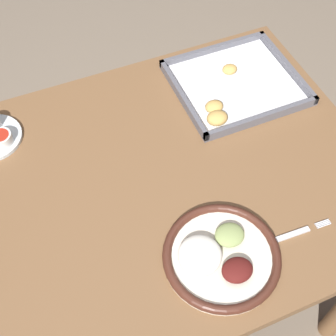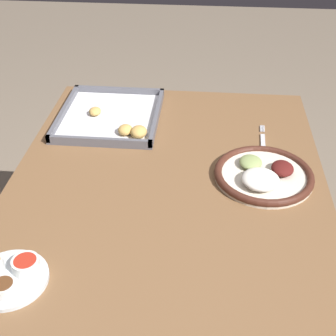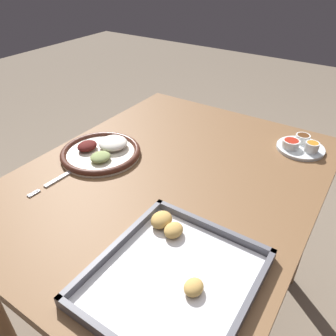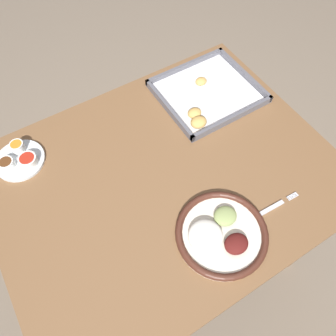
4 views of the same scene
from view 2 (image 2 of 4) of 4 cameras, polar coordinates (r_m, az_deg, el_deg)
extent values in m
cube|color=brown|center=(1.19, -0.04, -2.02)|extent=(1.01, 0.80, 0.03)
cylinder|color=brown|center=(1.79, 12.56, -2.95)|extent=(0.06, 0.06, 0.69)
cylinder|color=brown|center=(1.82, -9.68, -1.74)|extent=(0.06, 0.06, 0.69)
cylinder|color=beige|center=(1.21, 11.56, -0.97)|extent=(0.25, 0.25, 0.01)
torus|color=#472319|center=(1.20, 11.59, -0.74)|extent=(0.25, 0.25, 0.02)
ellipsoid|color=white|center=(1.15, 11.19, -1.37)|extent=(0.09, 0.09, 0.03)
ellipsoid|color=#511614|center=(1.21, 13.77, -0.04)|extent=(0.07, 0.06, 0.03)
ellipsoid|color=#8C9E5B|center=(1.22, 10.04, 0.71)|extent=(0.06, 0.06, 0.02)
cube|color=silver|center=(1.32, 11.53, 2.36)|extent=(0.15, 0.02, 0.00)
cylinder|color=silver|center=(1.41, 11.63, 4.72)|extent=(0.04, 0.00, 0.00)
cylinder|color=silver|center=(1.41, 11.49, 4.73)|extent=(0.04, 0.00, 0.00)
cylinder|color=silver|center=(1.41, 11.34, 4.74)|extent=(0.04, 0.00, 0.00)
cylinder|color=silver|center=(1.41, 11.20, 4.75)|extent=(0.04, 0.00, 0.00)
cylinder|color=silver|center=(0.98, -18.74, -12.72)|extent=(0.15, 0.15, 0.01)
cylinder|color=silver|center=(0.95, -19.37, -13.63)|extent=(0.05, 0.05, 0.03)
cylinder|color=#593319|center=(0.94, -19.48, -13.24)|extent=(0.04, 0.04, 0.01)
cylinder|color=silver|center=(0.97, -16.92, -11.24)|extent=(0.05, 0.05, 0.03)
cylinder|color=#B22819|center=(0.97, -17.03, -10.83)|extent=(0.04, 0.04, 0.01)
cube|color=#595960|center=(1.45, -7.05, 6.15)|extent=(0.33, 0.30, 0.01)
cube|color=silver|center=(1.45, -7.07, 6.29)|extent=(0.31, 0.28, 0.00)
cube|color=#595960|center=(1.43, -1.39, 6.41)|extent=(0.33, 0.01, 0.02)
cube|color=#595960|center=(1.48, -12.58, 6.75)|extent=(0.33, 0.01, 0.02)
cube|color=#595960|center=(1.31, -8.43, 3.24)|extent=(0.01, 0.30, 0.02)
cube|color=#595960|center=(1.59, -5.97, 9.40)|extent=(0.01, 0.30, 0.02)
ellipsoid|color=tan|center=(1.33, -3.59, 4.42)|extent=(0.06, 0.05, 0.03)
ellipsoid|color=tan|center=(1.35, -5.23, 4.67)|extent=(0.05, 0.04, 0.03)
ellipsoid|color=tan|center=(1.46, -8.89, 6.84)|extent=(0.04, 0.04, 0.02)
camera|label=1|loc=(0.88, 53.69, 38.33)|focal=50.00mm
camera|label=3|loc=(1.67, -14.32, 29.07)|focal=35.00mm
camera|label=4|loc=(0.78, 41.82, 39.43)|focal=35.00mm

